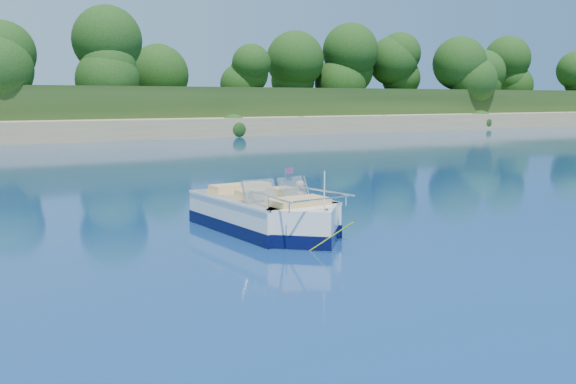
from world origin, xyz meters
name	(u,v)px	position (x,y,z in m)	size (l,w,h in m)	color
ground	(311,237)	(0.00, 0.00, 0.00)	(160.00, 160.00, 0.00)	#0A214B
treeline	(14,65)	(0.04, 41.01, 5.55)	(150.00, 7.12, 8.19)	#301F10
motorboat	(269,217)	(-0.50, 0.99, 0.35)	(2.14, 5.44, 1.81)	white
tow_tube	(298,213)	(1.08, 2.30, 0.10)	(1.82, 1.82, 0.38)	yellow
boy	(298,217)	(1.07, 2.26, 0.00)	(0.48, 0.32, 1.32)	tan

